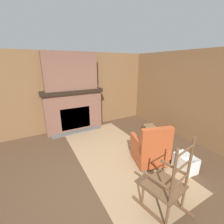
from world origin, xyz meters
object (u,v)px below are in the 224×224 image
firewood_stack (150,130)px  storage_case (94,86)px  laundry_basket (185,163)px  armchair (150,149)px  oil_lamp_vase (55,87)px  rocking_chair (167,188)px

firewood_stack → storage_case: 2.30m
laundry_basket → armchair: bearing=-136.6°
firewood_stack → oil_lamp_vase: 3.15m
oil_lamp_vase → storage_case: size_ratio=1.26×
firewood_stack → oil_lamp_vase: oil_lamp_vase is taller
armchair → storage_case: (-2.59, -0.18, 1.06)m
armchair → storage_case: 2.81m
rocking_chair → laundry_basket: size_ratio=2.62×
armchair → storage_case: bearing=20.5°
rocking_chair → oil_lamp_vase: 3.81m
rocking_chair → laundry_basket: (-0.44, 1.08, -0.25)m
armchair → firewood_stack: size_ratio=1.72×
rocking_chair → laundry_basket: rocking_chair is taller
rocking_chair → firewood_stack: size_ratio=2.22×
armchair → oil_lamp_vase: (-2.59, -1.43, 1.11)m
storage_case → laundry_basket: bearing=12.3°
storage_case → armchair: bearing=3.9°
armchair → rocking_chair: (0.97, -0.58, 0.07)m
rocking_chair → oil_lamp_vase: (-3.56, -0.84, 1.04)m
firewood_stack → storage_case: (-1.50, -1.19, 1.26)m
armchair → laundry_basket: (0.53, 0.50, -0.18)m
laundry_basket → storage_case: bearing=-167.7°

